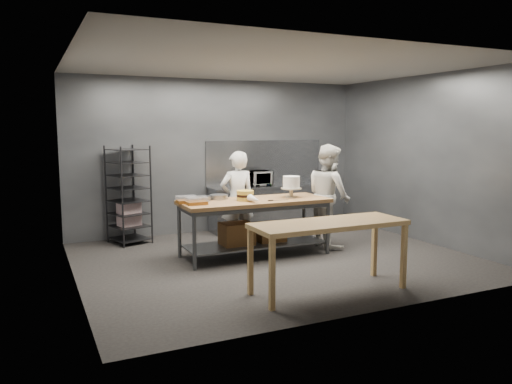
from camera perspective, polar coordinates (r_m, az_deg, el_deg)
ground at (r=7.98m, az=2.32°, el=-7.64°), size 6.00×6.00×0.00m
back_wall at (r=10.01m, az=-4.18°, el=4.14°), size 6.00×0.04×3.00m
work_table at (r=8.04m, az=-0.32°, el=-3.34°), size 2.40×0.90×0.92m
near_counter at (r=6.33m, az=8.36°, el=-4.14°), size 2.00×0.70×0.90m
back_counter at (r=10.23m, az=1.76°, el=-1.69°), size 2.60×0.60×0.90m
splashback_panel at (r=10.39m, az=1.04°, el=3.45°), size 2.60×0.02×0.90m
speed_rack at (r=9.18m, az=-14.36°, el=-0.42°), size 0.77×0.80×1.75m
chef_behind at (r=8.57m, az=-2.15°, el=-0.88°), size 0.62×0.42×1.67m
chef_right at (r=8.76m, az=8.32°, el=-0.40°), size 0.75×0.92×1.78m
microwave at (r=10.01m, az=0.14°, el=1.57°), size 0.54×0.37×0.30m
frosted_cake_stand at (r=8.23m, az=4.06°, el=0.96°), size 0.34×0.34×0.35m
layer_cake at (r=7.88m, az=-1.25°, el=-0.40°), size 0.27×0.27×0.16m
cake_pans at (r=7.94m, az=-5.63°, el=-0.69°), size 0.70×0.35×0.07m
piping_bag at (r=7.63m, az=-0.21°, el=-0.81°), size 0.13×0.38×0.12m
offset_spatula at (r=7.88m, az=2.24°, el=-0.95°), size 0.36×0.02×0.02m
pastry_clamshells at (r=7.61m, az=-7.37°, el=-0.93°), size 0.40×0.43×0.11m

